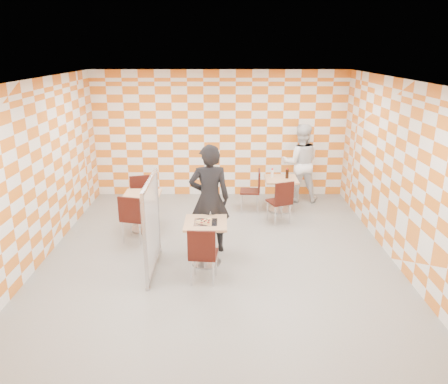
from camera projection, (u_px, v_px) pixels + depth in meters
name	position (u px, v px, depth m)	size (l,w,h in m)	color
room_shell	(218.00, 167.00, 7.60)	(7.00, 7.00, 7.00)	gray
main_table	(206.00, 235.00, 7.24)	(0.70, 0.70, 0.75)	tan
second_table	(281.00, 189.00, 9.62)	(0.70, 0.70, 0.75)	tan
empty_table	(143.00, 206.00, 8.60)	(0.70, 0.70, 0.75)	tan
chair_main_front	(203.00, 252.00, 6.59)	(0.46, 0.47, 0.92)	#38100B
chair_second_front	(281.00, 199.00, 8.88)	(0.55, 0.56, 0.92)	#38100B
chair_second_side	(254.00, 187.00, 9.62)	(0.46, 0.45, 0.92)	#38100B
chair_empty_near	(132.00, 215.00, 8.02)	(0.51, 0.51, 0.92)	#38100B
chair_empty_far	(141.00, 194.00, 9.15)	(0.53, 0.54, 0.92)	#38100B
partition	(152.00, 225.00, 6.94)	(0.08, 1.38, 1.55)	white
man_dark	(209.00, 199.00, 7.59)	(0.71, 0.46, 1.94)	black
man_white	(300.00, 163.00, 10.16)	(0.89, 0.69, 1.83)	white
pizza_on_foil	(206.00, 221.00, 7.15)	(0.40, 0.40, 0.04)	silver
sport_bottle	(272.00, 173.00, 9.62)	(0.06, 0.06, 0.20)	white
soda_bottle	(287.00, 174.00, 9.52)	(0.07, 0.07, 0.23)	black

